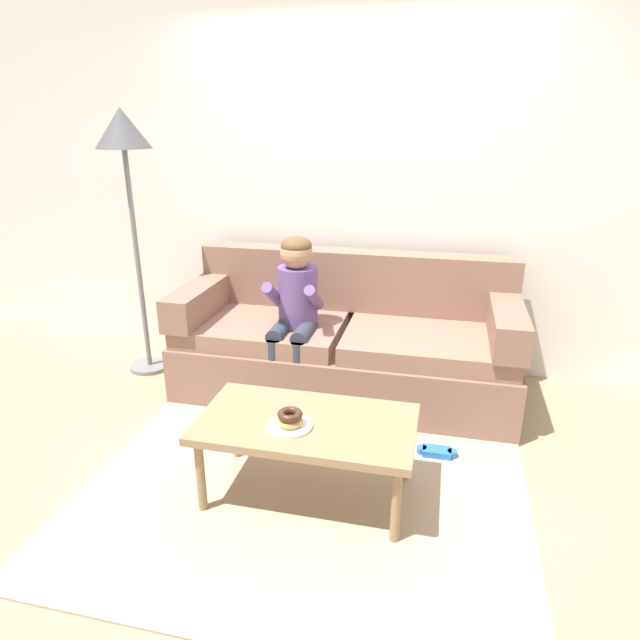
{
  "coord_description": "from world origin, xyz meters",
  "views": [
    {
      "loc": [
        0.61,
        -2.57,
        1.79
      ],
      "look_at": [
        -0.09,
        0.45,
        0.65
      ],
      "focal_mm": 30.55,
      "sensor_mm": 36.0,
      "label": 1
    }
  ],
  "objects_px": {
    "couch": "(346,344)",
    "toy_controller": "(437,453)",
    "donut": "(290,421)",
    "floor_lamp": "(125,154)",
    "person_child": "(295,304)",
    "coffee_table": "(307,428)"
  },
  "relations": [
    {
      "from": "couch",
      "to": "toy_controller",
      "type": "xyz_separation_m",
      "value": [
        0.66,
        -0.71,
        -0.31
      ]
    },
    {
      "from": "person_child",
      "to": "donut",
      "type": "height_order",
      "value": "person_child"
    },
    {
      "from": "toy_controller",
      "to": "floor_lamp",
      "type": "xyz_separation_m",
      "value": [
        -2.18,
        0.7,
        1.55
      ]
    },
    {
      "from": "donut",
      "to": "toy_controller",
      "type": "relative_size",
      "value": 0.53
    },
    {
      "from": "coffee_table",
      "to": "floor_lamp",
      "type": "relative_size",
      "value": 0.56
    },
    {
      "from": "couch",
      "to": "donut",
      "type": "distance_m",
      "value": 1.28
    },
    {
      "from": "donut",
      "to": "floor_lamp",
      "type": "xyz_separation_m",
      "value": [
        -1.5,
        1.27,
        1.11
      ]
    },
    {
      "from": "couch",
      "to": "donut",
      "type": "height_order",
      "value": "couch"
    },
    {
      "from": "couch",
      "to": "coffee_table",
      "type": "height_order",
      "value": "couch"
    },
    {
      "from": "couch",
      "to": "person_child",
      "type": "bearing_deg",
      "value": -145.84
    },
    {
      "from": "toy_controller",
      "to": "donut",
      "type": "bearing_deg",
      "value": -171.39
    },
    {
      "from": "coffee_table",
      "to": "couch",
      "type": "bearing_deg",
      "value": 91.46
    },
    {
      "from": "floor_lamp",
      "to": "couch",
      "type": "bearing_deg",
      "value": 0.39
    },
    {
      "from": "toy_controller",
      "to": "floor_lamp",
      "type": "bearing_deg",
      "value": 131.36
    },
    {
      "from": "coffee_table",
      "to": "person_child",
      "type": "height_order",
      "value": "person_child"
    },
    {
      "from": "donut",
      "to": "floor_lamp",
      "type": "distance_m",
      "value": 2.25
    },
    {
      "from": "coffee_table",
      "to": "toy_controller",
      "type": "height_order",
      "value": "coffee_table"
    },
    {
      "from": "person_child",
      "to": "donut",
      "type": "xyz_separation_m",
      "value": [
        0.27,
        -1.07,
        -0.21
      ]
    },
    {
      "from": "donut",
      "to": "couch",
      "type": "bearing_deg",
      "value": 88.74
    },
    {
      "from": "donut",
      "to": "floor_lamp",
      "type": "height_order",
      "value": "floor_lamp"
    },
    {
      "from": "couch",
      "to": "person_child",
      "type": "relative_size",
      "value": 2.04
    },
    {
      "from": "couch",
      "to": "donut",
      "type": "xyz_separation_m",
      "value": [
        -0.03,
        -1.28,
        0.13
      ]
    }
  ]
}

